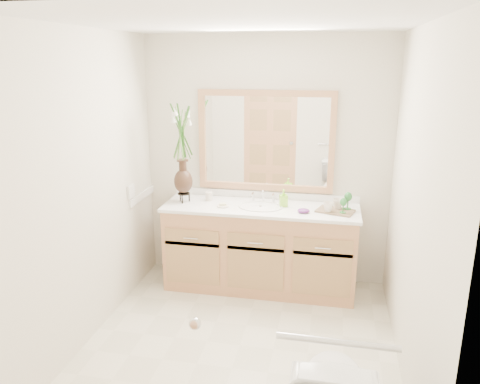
% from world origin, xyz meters
% --- Properties ---
extents(floor, '(2.60, 2.60, 0.00)m').
position_xyz_m(floor, '(0.00, 0.00, 0.00)').
color(floor, beige).
rests_on(floor, ground).
extents(ceiling, '(2.40, 2.60, 0.02)m').
position_xyz_m(ceiling, '(0.00, 0.00, 2.40)').
color(ceiling, white).
rests_on(ceiling, wall_back).
extents(wall_back, '(2.40, 0.02, 2.40)m').
position_xyz_m(wall_back, '(0.00, 1.30, 1.20)').
color(wall_back, silver).
rests_on(wall_back, floor).
extents(wall_front, '(2.40, 0.02, 2.40)m').
position_xyz_m(wall_front, '(0.00, -1.30, 1.20)').
color(wall_front, silver).
rests_on(wall_front, floor).
extents(wall_left, '(0.02, 2.60, 2.40)m').
position_xyz_m(wall_left, '(-1.20, 0.00, 1.20)').
color(wall_left, silver).
rests_on(wall_left, floor).
extents(wall_right, '(0.02, 2.60, 2.40)m').
position_xyz_m(wall_right, '(1.20, 0.00, 1.20)').
color(wall_right, silver).
rests_on(wall_right, floor).
extents(vanity, '(1.80, 0.55, 0.80)m').
position_xyz_m(vanity, '(0.00, 1.01, 0.40)').
color(vanity, tan).
rests_on(vanity, floor).
extents(counter, '(1.84, 0.57, 0.03)m').
position_xyz_m(counter, '(0.00, 1.01, 0.82)').
color(counter, white).
rests_on(counter, vanity).
extents(sink, '(0.38, 0.34, 0.23)m').
position_xyz_m(sink, '(0.00, 1.00, 0.78)').
color(sink, white).
rests_on(sink, counter).
extents(mirror, '(1.32, 0.04, 0.97)m').
position_xyz_m(mirror, '(0.00, 1.28, 1.41)').
color(mirror, white).
rests_on(mirror, wall_back).
extents(switch_plate, '(0.02, 0.12, 0.12)m').
position_xyz_m(switch_plate, '(-1.19, 0.76, 0.98)').
color(switch_plate, white).
rests_on(switch_plate, wall_left).
extents(door, '(0.80, 0.03, 2.00)m').
position_xyz_m(door, '(-0.30, -1.29, 1.00)').
color(door, tan).
rests_on(door, floor).
extents(grab_bar, '(0.55, 0.03, 0.03)m').
position_xyz_m(grab_bar, '(0.70, -1.27, 0.95)').
color(grab_bar, silver).
rests_on(grab_bar, wall_front).
extents(flower_vase, '(0.21, 0.21, 0.87)m').
position_xyz_m(flower_vase, '(-0.75, 1.01, 1.42)').
color(flower_vase, black).
rests_on(flower_vase, counter).
extents(tumbler, '(0.07, 0.07, 0.09)m').
position_xyz_m(tumbler, '(-0.53, 1.10, 0.87)').
color(tumbler, beige).
rests_on(tumbler, counter).
extents(soap_dish, '(0.11, 0.11, 0.04)m').
position_xyz_m(soap_dish, '(-0.35, 0.93, 0.84)').
color(soap_dish, beige).
rests_on(soap_dish, counter).
extents(soap_bottle, '(0.08, 0.08, 0.14)m').
position_xyz_m(soap_bottle, '(0.21, 1.06, 0.90)').
color(soap_bottle, '#94E536').
rests_on(soap_bottle, counter).
extents(purple_dish, '(0.14, 0.12, 0.04)m').
position_xyz_m(purple_dish, '(0.41, 0.90, 0.85)').
color(purple_dish, '#612570').
rests_on(purple_dish, counter).
extents(tray, '(0.37, 0.30, 0.02)m').
position_xyz_m(tray, '(0.69, 0.99, 0.84)').
color(tray, brown).
rests_on(tray, counter).
extents(mug_left, '(0.10, 0.10, 0.09)m').
position_xyz_m(mug_left, '(0.63, 0.93, 0.89)').
color(mug_left, beige).
rests_on(mug_left, tray).
extents(mug_right, '(0.10, 0.09, 0.09)m').
position_xyz_m(mug_right, '(0.71, 1.04, 0.89)').
color(mug_right, beige).
rests_on(mug_right, tray).
extents(goblet_front, '(0.06, 0.06, 0.14)m').
position_xyz_m(goblet_front, '(0.76, 0.92, 0.94)').
color(goblet_front, '#26722D').
rests_on(goblet_front, tray).
extents(goblet_back, '(0.07, 0.07, 0.16)m').
position_xyz_m(goblet_back, '(0.80, 1.04, 0.95)').
color(goblet_back, '#26722D').
rests_on(goblet_back, tray).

